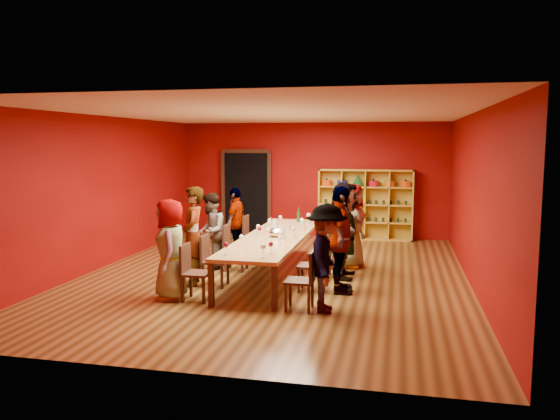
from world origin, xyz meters
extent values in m
cube|color=#523515|center=(0.00, 0.00, -0.01)|extent=(7.10, 9.10, 0.02)
cube|color=#710705|center=(0.00, 4.51, 1.50)|extent=(7.10, 0.02, 3.00)
cube|color=#710705|center=(0.00, -4.51, 1.50)|extent=(7.10, 0.02, 3.00)
cube|color=#710705|center=(-3.51, 0.00, 1.50)|extent=(0.02, 9.10, 3.00)
cube|color=#710705|center=(3.51, 0.00, 1.50)|extent=(0.02, 9.10, 3.00)
cube|color=white|center=(0.00, 0.00, 3.01)|extent=(7.10, 9.10, 0.02)
cube|color=#B2844A|center=(0.00, 0.00, 0.72)|extent=(1.10, 4.50, 0.06)
cube|color=black|center=(-0.49, -2.17, 0.34)|extent=(0.08, 0.08, 0.69)
cube|color=black|center=(-0.49, 2.17, 0.34)|extent=(0.08, 0.08, 0.69)
cube|color=black|center=(0.49, -2.17, 0.34)|extent=(0.08, 0.08, 0.69)
cube|color=black|center=(0.49, 2.17, 0.34)|extent=(0.08, 0.08, 0.69)
cube|color=black|center=(-1.80, 4.44, 1.10)|extent=(1.20, 0.14, 2.20)
cube|color=black|center=(-1.80, 4.37, 2.25)|extent=(1.32, 0.06, 0.10)
cube|color=black|center=(-2.45, 4.37, 1.10)|extent=(0.10, 0.06, 2.20)
cube|color=black|center=(-1.15, 4.37, 1.10)|extent=(0.10, 0.06, 2.20)
cube|color=gold|center=(0.22, 4.28, 0.90)|extent=(0.04, 0.40, 1.80)
cube|color=gold|center=(2.58, 4.28, 0.90)|extent=(0.04, 0.40, 1.80)
cube|color=gold|center=(1.40, 4.28, 1.78)|extent=(2.40, 0.40, 0.04)
cube|color=gold|center=(1.40, 4.28, 0.02)|extent=(2.40, 0.40, 0.04)
cube|color=gold|center=(1.40, 4.47, 0.90)|extent=(2.40, 0.02, 1.80)
cube|color=gold|center=(1.40, 4.28, 0.45)|extent=(2.36, 0.38, 0.03)
cube|color=gold|center=(1.40, 4.28, 0.90)|extent=(2.36, 0.38, 0.03)
cube|color=gold|center=(1.40, 4.28, 1.35)|extent=(2.36, 0.38, 0.03)
cube|color=gold|center=(0.80, 4.28, 0.90)|extent=(0.03, 0.38, 1.76)
cube|color=gold|center=(1.40, 4.28, 0.90)|extent=(0.03, 0.38, 1.76)
cube|color=gold|center=(2.00, 4.28, 0.90)|extent=(0.03, 0.38, 1.76)
cylinder|color=#EE4C0E|center=(0.40, 4.28, 1.44)|extent=(0.26, 0.26, 0.15)
sphere|color=black|center=(0.40, 4.28, 1.53)|extent=(0.05, 0.05, 0.05)
cylinder|color=navy|center=(0.80, 4.28, 1.44)|extent=(0.26, 0.26, 0.15)
sphere|color=black|center=(0.80, 4.28, 1.53)|extent=(0.05, 0.05, 0.05)
cylinder|color=#175F2F|center=(1.20, 4.28, 1.41)|extent=(0.26, 0.26, 0.08)
cone|color=#175F2F|center=(1.20, 4.28, 1.56)|extent=(0.24, 0.24, 0.22)
cylinder|color=#AF142C|center=(1.60, 4.28, 1.44)|extent=(0.26, 0.26, 0.15)
sphere|color=black|center=(1.60, 4.28, 1.53)|extent=(0.05, 0.05, 0.05)
cylinder|color=#C47A17|center=(2.00, 4.28, 1.44)|extent=(0.26, 0.26, 0.15)
sphere|color=black|center=(2.00, 4.28, 1.53)|extent=(0.05, 0.05, 0.05)
cylinder|color=#EE4C0E|center=(2.40, 4.28, 1.44)|extent=(0.26, 0.26, 0.15)
sphere|color=black|center=(2.40, 4.28, 1.53)|extent=(0.05, 0.05, 0.05)
cylinder|color=#1A2F20|center=(0.38, 4.28, 0.52)|extent=(0.07, 0.07, 0.10)
cylinder|color=#1A2F20|center=(0.56, 4.28, 0.52)|extent=(0.07, 0.07, 0.10)
cylinder|color=#1A2F20|center=(0.75, 4.28, 0.52)|extent=(0.07, 0.07, 0.10)
cylinder|color=#1A2F20|center=(0.93, 4.28, 0.52)|extent=(0.07, 0.07, 0.10)
cylinder|color=#1A2F20|center=(1.12, 4.28, 0.52)|extent=(0.07, 0.07, 0.10)
cylinder|color=#1A2F20|center=(1.30, 4.28, 0.52)|extent=(0.07, 0.07, 0.10)
cylinder|color=#1A2F20|center=(1.49, 4.28, 0.52)|extent=(0.07, 0.07, 0.10)
cylinder|color=#1A2F20|center=(1.67, 4.28, 0.52)|extent=(0.07, 0.07, 0.10)
cylinder|color=#1A2F20|center=(1.86, 4.28, 0.52)|extent=(0.07, 0.07, 0.10)
cylinder|color=#1A2F20|center=(2.04, 4.28, 0.52)|extent=(0.07, 0.07, 0.10)
cylinder|color=#1A2F20|center=(2.23, 4.28, 0.52)|extent=(0.07, 0.07, 0.10)
cylinder|color=#1A2F20|center=(2.42, 4.28, 0.52)|extent=(0.07, 0.07, 0.10)
cylinder|color=#1A2F20|center=(0.38, 4.28, 0.97)|extent=(0.07, 0.07, 0.10)
cylinder|color=#1A2F20|center=(0.56, 4.28, 0.97)|extent=(0.07, 0.07, 0.10)
cylinder|color=#1A2F20|center=(0.75, 4.28, 0.97)|extent=(0.07, 0.07, 0.10)
cylinder|color=#1A2F20|center=(0.93, 4.28, 0.97)|extent=(0.07, 0.07, 0.10)
cylinder|color=#1A2F20|center=(1.12, 4.28, 0.97)|extent=(0.07, 0.07, 0.10)
cylinder|color=#1A2F20|center=(1.30, 4.28, 0.97)|extent=(0.07, 0.07, 0.10)
cylinder|color=#1A2F20|center=(1.49, 4.28, 0.97)|extent=(0.07, 0.07, 0.10)
cylinder|color=#1A2F20|center=(1.67, 4.28, 0.97)|extent=(0.07, 0.07, 0.10)
cylinder|color=#1A2F20|center=(1.86, 4.28, 0.97)|extent=(0.07, 0.07, 0.10)
cylinder|color=#1A2F20|center=(2.04, 4.28, 0.97)|extent=(0.07, 0.07, 0.10)
cylinder|color=#1A2F20|center=(2.23, 4.28, 0.97)|extent=(0.07, 0.07, 0.10)
cylinder|color=#1A2F20|center=(2.42, 4.28, 0.97)|extent=(0.07, 0.07, 0.10)
cube|color=black|center=(-0.83, -1.88, 0.43)|extent=(0.42, 0.42, 0.04)
cube|color=black|center=(-1.02, -1.88, 0.67)|extent=(0.04, 0.40, 0.44)
cube|color=black|center=(-1.00, -2.05, 0.21)|extent=(0.04, 0.04, 0.41)
cube|color=black|center=(-0.66, -2.05, 0.21)|extent=(0.04, 0.04, 0.41)
cube|color=black|center=(-1.00, -1.71, 0.21)|extent=(0.04, 0.04, 0.41)
cube|color=black|center=(-0.66, -1.71, 0.21)|extent=(0.04, 0.04, 0.41)
imported|color=#535358|center=(-1.27, -1.88, 0.80)|extent=(0.68, 0.88, 1.60)
cube|color=black|center=(-0.83, -0.99, 0.43)|extent=(0.42, 0.42, 0.04)
cube|color=black|center=(-1.02, -0.99, 0.67)|extent=(0.04, 0.40, 0.44)
cube|color=black|center=(-1.00, -1.16, 0.21)|extent=(0.04, 0.04, 0.41)
cube|color=black|center=(-0.66, -1.16, 0.21)|extent=(0.04, 0.04, 0.41)
cube|color=black|center=(-1.00, -0.82, 0.21)|extent=(0.04, 0.04, 0.41)
cube|color=black|center=(-0.66, -0.82, 0.21)|extent=(0.04, 0.04, 0.41)
imported|color=pink|center=(-1.23, -0.99, 0.86)|extent=(0.63, 0.74, 1.72)
cube|color=black|center=(-0.83, 0.21, 0.43)|extent=(0.42, 0.42, 0.04)
cube|color=black|center=(-1.02, 0.21, 0.67)|extent=(0.04, 0.40, 0.44)
cube|color=black|center=(-1.00, 0.04, 0.21)|extent=(0.04, 0.04, 0.41)
cube|color=black|center=(-0.66, 0.04, 0.21)|extent=(0.04, 0.04, 0.41)
cube|color=black|center=(-1.00, 0.38, 0.21)|extent=(0.04, 0.04, 0.41)
cube|color=black|center=(-0.66, 0.38, 0.21)|extent=(0.04, 0.04, 0.41)
imported|color=#47474C|center=(-1.34, 0.21, 0.75)|extent=(0.55, 0.80, 1.51)
cube|color=black|center=(-0.83, 1.59, 0.43)|extent=(0.42, 0.42, 0.04)
cube|color=black|center=(-1.02, 1.59, 0.67)|extent=(0.04, 0.40, 0.44)
cube|color=black|center=(-1.00, 1.42, 0.21)|extent=(0.04, 0.04, 0.41)
cube|color=black|center=(-0.66, 1.42, 0.21)|extent=(0.04, 0.04, 0.41)
cube|color=black|center=(-1.00, 1.76, 0.21)|extent=(0.04, 0.04, 0.41)
cube|color=black|center=(-0.66, 1.76, 0.21)|extent=(0.04, 0.04, 0.41)
imported|color=#4D4D52|center=(-1.24, 1.59, 0.75)|extent=(0.46, 0.90, 1.49)
cube|color=black|center=(0.83, -2.00, 0.43)|extent=(0.42, 0.42, 0.04)
cube|color=black|center=(1.02, -2.00, 0.67)|extent=(0.04, 0.40, 0.44)
cube|color=black|center=(0.66, -2.17, 0.21)|extent=(0.04, 0.04, 0.41)
cube|color=black|center=(1.00, -2.17, 0.21)|extent=(0.04, 0.04, 0.41)
cube|color=black|center=(0.66, -1.83, 0.21)|extent=(0.04, 0.04, 0.41)
cube|color=black|center=(1.00, -1.83, 0.21)|extent=(0.04, 0.04, 0.41)
imported|color=#526FA8|center=(1.23, -2.00, 0.80)|extent=(0.48, 1.05, 1.60)
cube|color=black|center=(0.83, -0.96, 0.43)|extent=(0.42, 0.42, 0.04)
cube|color=black|center=(1.02, -0.96, 0.67)|extent=(0.04, 0.40, 0.44)
cube|color=black|center=(0.66, -1.13, 0.21)|extent=(0.04, 0.04, 0.41)
cube|color=black|center=(1.00, -1.13, 0.21)|extent=(0.04, 0.04, 0.41)
cube|color=black|center=(0.66, -0.79, 0.21)|extent=(0.04, 0.04, 0.41)
cube|color=black|center=(1.00, -0.79, 0.21)|extent=(0.04, 0.04, 0.41)
imported|color=#515156|center=(1.32, -0.96, 0.89)|extent=(0.61, 1.09, 1.77)
cube|color=black|center=(0.83, 0.11, 0.43)|extent=(0.42, 0.42, 0.04)
cube|color=black|center=(1.02, 0.11, 0.67)|extent=(0.04, 0.40, 0.44)
cube|color=black|center=(0.66, -0.06, 0.21)|extent=(0.04, 0.04, 0.41)
cube|color=black|center=(1.00, -0.06, 0.21)|extent=(0.04, 0.04, 0.41)
cube|color=black|center=(0.66, 0.28, 0.21)|extent=(0.04, 0.04, 0.41)
cube|color=black|center=(1.00, 0.28, 0.21)|extent=(0.04, 0.04, 0.41)
imported|color=#45454A|center=(1.29, 0.11, 0.88)|extent=(0.48, 1.64, 1.77)
cube|color=black|center=(0.83, 0.95, 0.43)|extent=(0.42, 0.42, 0.04)
cube|color=black|center=(1.02, 0.95, 0.67)|extent=(0.04, 0.40, 0.44)
cube|color=black|center=(0.66, 0.78, 0.21)|extent=(0.04, 0.04, 0.41)
cube|color=black|center=(1.00, 0.78, 0.21)|extent=(0.04, 0.04, 0.41)
cube|color=black|center=(0.66, 1.12, 0.21)|extent=(0.04, 0.04, 0.41)
cube|color=black|center=(1.00, 1.12, 0.21)|extent=(0.04, 0.04, 0.41)
imported|color=silver|center=(1.34, 0.95, 0.84)|extent=(0.66, 0.91, 1.67)
cylinder|color=silver|center=(0.27, -1.96, 0.75)|extent=(0.07, 0.07, 0.01)
cylinder|color=silver|center=(0.27, -1.96, 0.82)|extent=(0.01, 0.01, 0.12)
ellipsoid|color=silver|center=(0.27, -1.96, 0.92)|extent=(0.09, 0.09, 0.10)
cylinder|color=silver|center=(0.32, 1.03, 0.75)|extent=(0.07, 0.07, 0.01)
cylinder|color=silver|center=(0.32, 1.03, 0.82)|extent=(0.01, 0.01, 0.11)
ellipsoid|color=beige|center=(0.32, 1.03, 0.91)|extent=(0.08, 0.08, 0.10)
cylinder|color=silver|center=(0.37, -0.15, 0.75)|extent=(0.07, 0.07, 0.01)
cylinder|color=silver|center=(0.37, -0.15, 0.82)|extent=(0.01, 0.01, 0.12)
ellipsoid|color=silver|center=(0.37, -0.15, 0.91)|extent=(0.09, 0.09, 0.10)
cylinder|color=silver|center=(-0.03, -0.45, 0.75)|extent=(0.07, 0.07, 0.01)
cylinder|color=silver|center=(-0.03, -0.45, 0.82)|extent=(0.01, 0.01, 0.12)
ellipsoid|color=beige|center=(-0.03, -0.45, 0.92)|extent=(0.09, 0.09, 0.10)
cylinder|color=silver|center=(0.32, -0.01, 0.75)|extent=(0.06, 0.06, 0.01)
cylinder|color=silver|center=(0.32, -0.01, 0.81)|extent=(0.01, 0.01, 0.11)
ellipsoid|color=#4C0815|center=(0.32, -0.01, 0.91)|extent=(0.08, 0.08, 0.09)
cylinder|color=silver|center=(0.27, -0.77, 0.75)|extent=(0.07, 0.07, 0.01)
cylinder|color=silver|center=(0.27, -0.77, 0.82)|extent=(0.01, 0.01, 0.12)
ellipsoid|color=beige|center=(0.27, -0.77, 0.92)|extent=(0.09, 0.09, 0.10)
cylinder|color=silver|center=(-0.33, -1.10, 0.75)|extent=(0.06, 0.06, 0.01)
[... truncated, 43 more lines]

